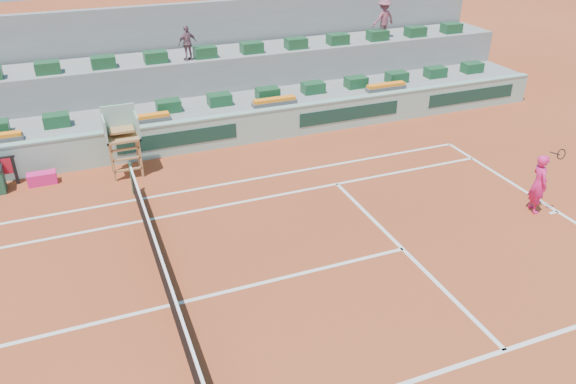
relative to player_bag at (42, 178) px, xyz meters
name	(u,v)px	position (x,y,z in m)	size (l,w,h in m)	color
ground	(170,305)	(2.74, -7.75, -0.20)	(90.00, 90.00, 0.00)	#94391C
seating_tier_lower	(115,125)	(2.74, 2.95, 0.40)	(36.00, 4.00, 1.20)	gray
seating_tier_upper	(108,95)	(2.74, 4.55, 1.10)	(36.00, 2.40, 2.60)	gray
stadium_back_wall	(100,63)	(2.74, 6.15, 2.00)	(36.00, 0.40, 4.40)	gray
player_bag	(42,178)	(0.00, 0.00, 0.00)	(0.91, 0.41, 0.41)	#E91E74
spectator_mid	(187,43)	(6.02, 3.78, 3.09)	(0.81, 0.34, 1.38)	#79505C
spectator_right	(384,19)	(15.10, 4.15, 3.29)	(1.15, 0.66, 1.78)	#8B4556
court_lines	(170,305)	(2.74, -7.75, -0.20)	(23.89, 11.09, 0.01)	silver
tennis_net	(168,288)	(2.74, -7.75, 0.32)	(0.10, 11.97, 1.10)	black
advertising_hoarding	(122,146)	(2.76, 0.75, 0.43)	(36.00, 0.34, 1.26)	#8FB4A4
umpire_chair	(122,132)	(2.74, -0.25, 1.34)	(1.10, 0.90, 2.40)	#9A693A
seat_row_lower	(114,113)	(2.74, 2.05, 1.22)	(32.90, 0.60, 0.44)	#184826
seat_row_upper	(103,62)	(2.74, 3.95, 2.62)	(32.90, 0.60, 0.44)	#184826
flower_planters	(73,128)	(1.24, 1.25, 1.13)	(26.80, 0.36, 0.28)	#535353
towel_rack	(8,168)	(-0.98, 0.32, 0.40)	(0.58, 0.10, 1.03)	black
tennis_player	(539,183)	(13.97, -7.40, 0.73)	(0.61, 0.95, 2.28)	#E91E74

